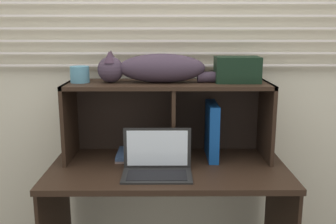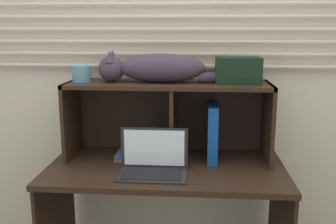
% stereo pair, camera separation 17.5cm
% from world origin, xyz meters
% --- Properties ---
extents(back_panel_with_blinds, '(4.40, 0.08, 2.50)m').
position_xyz_m(back_panel_with_blinds, '(0.00, 0.55, 1.26)').
color(back_panel_with_blinds, beige).
rests_on(back_panel_with_blinds, ground).
extents(desk, '(1.28, 0.64, 0.75)m').
position_xyz_m(desk, '(0.00, 0.19, 0.59)').
color(desk, black).
rests_on(desk, ground).
extents(hutch_shelf_unit, '(1.13, 0.33, 0.44)m').
position_xyz_m(hutch_shelf_unit, '(0.00, 0.36, 1.05)').
color(hutch_shelf_unit, black).
rests_on(hutch_shelf_unit, desk).
extents(cat, '(0.83, 0.17, 0.18)m').
position_xyz_m(cat, '(-0.07, 0.33, 1.26)').
color(cat, '#3A2D3B').
rests_on(cat, hutch_shelf_unit).
extents(laptop, '(0.35, 0.21, 0.23)m').
position_xyz_m(laptop, '(-0.06, 0.08, 0.80)').
color(laptop, black).
rests_on(laptop, desk).
extents(binder_upright, '(0.05, 0.26, 0.32)m').
position_xyz_m(binder_upright, '(0.25, 0.33, 0.91)').
color(binder_upright, navy).
rests_on(binder_upright, desk).
extents(book_stack, '(0.18, 0.23, 0.03)m').
position_xyz_m(book_stack, '(-0.20, 0.33, 0.76)').
color(book_stack, gray).
rests_on(book_stack, desk).
extents(small_basket, '(0.10, 0.10, 0.09)m').
position_xyz_m(small_basket, '(-0.49, 0.33, 1.23)').
color(small_basket, teal).
rests_on(small_basket, hutch_shelf_unit).
extents(storage_box, '(0.24, 0.15, 0.14)m').
position_xyz_m(storage_box, '(0.38, 0.33, 1.25)').
color(storage_box, black).
rests_on(storage_box, hutch_shelf_unit).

